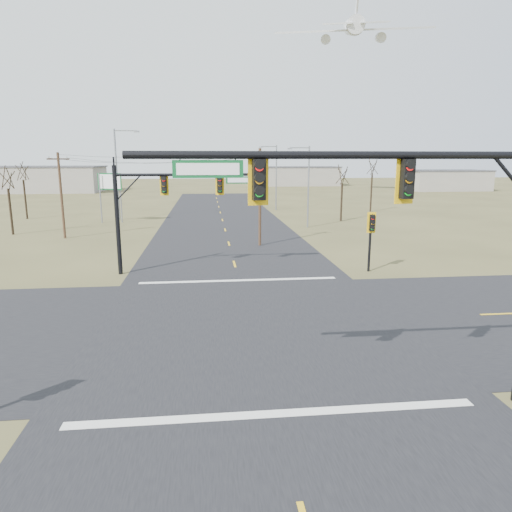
{
  "coord_description": "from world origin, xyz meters",
  "views": [
    {
      "loc": [
        -1.85,
        -19.37,
        7.27
      ],
      "look_at": [
        0.35,
        1.0,
        2.92
      ],
      "focal_mm": 32.0,
      "sensor_mm": 36.0,
      "label": 1
    }
  ],
  "objects_px": {
    "utility_pole_far": "(61,194)",
    "streetlight_c": "(119,169)",
    "mast_arm_near": "(422,215)",
    "streetlight_a": "(307,182)",
    "highway_sign": "(110,188)",
    "bare_tree_b": "(22,171)",
    "streetlight_b": "(275,174)",
    "bare_tree_a": "(7,177)",
    "utility_pole_near": "(260,195)",
    "mast_arm_far": "(165,196)",
    "bare_tree_c": "(343,174)",
    "bare_tree_d": "(373,166)",
    "pedestal_signal_ne": "(371,228)"
  },
  "relations": [
    {
      "from": "utility_pole_near",
      "to": "streetlight_a",
      "type": "distance_m",
      "value": 11.94
    },
    {
      "from": "mast_arm_far",
      "to": "bare_tree_b",
      "type": "xyz_separation_m",
      "value": [
        -19.66,
        29.82,
        0.89
      ]
    },
    {
      "from": "pedestal_signal_ne",
      "to": "bare_tree_d",
      "type": "bearing_deg",
      "value": 78.96
    },
    {
      "from": "utility_pole_near",
      "to": "bare_tree_c",
      "type": "xyz_separation_m",
      "value": [
        11.58,
        14.94,
        1.23
      ]
    },
    {
      "from": "highway_sign",
      "to": "bare_tree_b",
      "type": "xyz_separation_m",
      "value": [
        -11.23,
        4.74,
        1.82
      ]
    },
    {
      "from": "utility_pole_far",
      "to": "bare_tree_d",
      "type": "xyz_separation_m",
      "value": [
        36.39,
        18.41,
        2.17
      ]
    },
    {
      "from": "utility_pole_near",
      "to": "bare_tree_c",
      "type": "bearing_deg",
      "value": 52.23
    },
    {
      "from": "highway_sign",
      "to": "bare_tree_a",
      "type": "height_order",
      "value": "bare_tree_a"
    },
    {
      "from": "utility_pole_near",
      "to": "utility_pole_far",
      "type": "relative_size",
      "value": 1.03
    },
    {
      "from": "highway_sign",
      "to": "bare_tree_a",
      "type": "xyz_separation_m",
      "value": [
        -8.03,
        -7.72,
        1.49
      ]
    },
    {
      "from": "bare_tree_d",
      "to": "mast_arm_far",
      "type": "bearing_deg",
      "value": -127.9
    },
    {
      "from": "utility_pole_far",
      "to": "bare_tree_a",
      "type": "relative_size",
      "value": 1.12
    },
    {
      "from": "bare_tree_c",
      "to": "streetlight_c",
      "type": "bearing_deg",
      "value": 171.45
    },
    {
      "from": "pedestal_signal_ne",
      "to": "mast_arm_far",
      "type": "bearing_deg",
      "value": -176.1
    },
    {
      "from": "mast_arm_far",
      "to": "pedestal_signal_ne",
      "type": "relative_size",
      "value": 2.23
    },
    {
      "from": "utility_pole_far",
      "to": "highway_sign",
      "type": "relative_size",
      "value": 1.38
    },
    {
      "from": "streetlight_a",
      "to": "pedestal_signal_ne",
      "type": "bearing_deg",
      "value": -74.23
    },
    {
      "from": "highway_sign",
      "to": "streetlight_c",
      "type": "xyz_separation_m",
      "value": [
        0.6,
        2.71,
        1.99
      ]
    },
    {
      "from": "streetlight_c",
      "to": "bare_tree_d",
      "type": "xyz_separation_m",
      "value": [
        33.51,
        5.2,
        0.26
      ]
    },
    {
      "from": "utility_pole_far",
      "to": "streetlight_c",
      "type": "height_order",
      "value": "streetlight_c"
    },
    {
      "from": "pedestal_signal_ne",
      "to": "streetlight_c",
      "type": "distance_m",
      "value": 35.94
    },
    {
      "from": "mast_arm_near",
      "to": "streetlight_b",
      "type": "relative_size",
      "value": 1.25
    },
    {
      "from": "streetlight_c",
      "to": "bare_tree_c",
      "type": "bearing_deg",
      "value": 0.87
    },
    {
      "from": "highway_sign",
      "to": "streetlight_a",
      "type": "height_order",
      "value": "streetlight_a"
    },
    {
      "from": "utility_pole_far",
      "to": "bare_tree_d",
      "type": "bearing_deg",
      "value": 26.83
    },
    {
      "from": "mast_arm_far",
      "to": "streetlight_a",
      "type": "bearing_deg",
      "value": 63.2
    },
    {
      "from": "utility_pole_far",
      "to": "streetlight_b",
      "type": "height_order",
      "value": "streetlight_b"
    },
    {
      "from": "streetlight_a",
      "to": "streetlight_b",
      "type": "distance_m",
      "value": 17.51
    },
    {
      "from": "utility_pole_near",
      "to": "streetlight_c",
      "type": "distance_m",
      "value": 24.16
    },
    {
      "from": "utility_pole_far",
      "to": "bare_tree_b",
      "type": "bearing_deg",
      "value": 120.42
    },
    {
      "from": "mast_arm_near",
      "to": "bare_tree_b",
      "type": "xyz_separation_m",
      "value": [
        -28.14,
        47.37,
        0.13
      ]
    },
    {
      "from": "mast_arm_near",
      "to": "utility_pole_near",
      "type": "distance_m",
      "value": 26.49
    },
    {
      "from": "streetlight_b",
      "to": "bare_tree_d",
      "type": "bearing_deg",
      "value": 5.72
    },
    {
      "from": "utility_pole_far",
      "to": "bare_tree_a",
      "type": "height_order",
      "value": "utility_pole_far"
    },
    {
      "from": "bare_tree_a",
      "to": "streetlight_a",
      "type": "bearing_deg",
      "value": 3.21
    },
    {
      "from": "pedestal_signal_ne",
      "to": "bare_tree_b",
      "type": "height_order",
      "value": "bare_tree_b"
    },
    {
      "from": "streetlight_a",
      "to": "bare_tree_b",
      "type": "height_order",
      "value": "streetlight_a"
    },
    {
      "from": "mast_arm_near",
      "to": "bare_tree_c",
      "type": "bearing_deg",
      "value": 67.53
    },
    {
      "from": "mast_arm_near",
      "to": "streetlight_a",
      "type": "relative_size",
      "value": 1.33
    },
    {
      "from": "bare_tree_b",
      "to": "highway_sign",
      "type": "bearing_deg",
      "value": -22.86
    },
    {
      "from": "bare_tree_a",
      "to": "bare_tree_d",
      "type": "distance_m",
      "value": 44.95
    },
    {
      "from": "streetlight_b",
      "to": "bare_tree_b",
      "type": "bearing_deg",
      "value": -147.54
    },
    {
      "from": "utility_pole_near",
      "to": "streetlight_c",
      "type": "xyz_separation_m",
      "value": [
        -14.92,
        18.92,
        1.78
      ]
    },
    {
      "from": "mast_arm_far",
      "to": "utility_pole_near",
      "type": "height_order",
      "value": "utility_pole_near"
    },
    {
      "from": "streetlight_c",
      "to": "bare_tree_b",
      "type": "relative_size",
      "value": 1.46
    },
    {
      "from": "utility_pole_near",
      "to": "bare_tree_d",
      "type": "height_order",
      "value": "utility_pole_near"
    },
    {
      "from": "bare_tree_b",
      "to": "bare_tree_d",
      "type": "relative_size",
      "value": 0.94
    },
    {
      "from": "streetlight_b",
      "to": "utility_pole_far",
      "type": "bearing_deg",
      "value": -115.9
    },
    {
      "from": "bare_tree_c",
      "to": "streetlight_a",
      "type": "bearing_deg",
      "value": -138.18
    },
    {
      "from": "mast_arm_far",
      "to": "utility_pole_far",
      "type": "height_order",
      "value": "utility_pole_far"
    }
  ]
}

